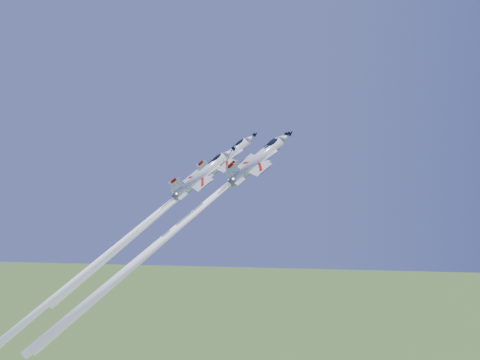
# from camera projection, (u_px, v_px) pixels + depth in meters

# --- Properties ---
(jet_lead) EXTENTS (43.99, 25.43, 46.42)m
(jet_lead) POSITION_uv_depth(u_px,v_px,m) (171.00, 231.00, 104.93)
(jet_lead) COLOR white
(jet_left) EXTENTS (36.45, 21.12, 37.77)m
(jet_left) POSITION_uv_depth(u_px,v_px,m) (164.00, 210.00, 109.17)
(jet_left) COLOR white
(jet_right) EXTENTS (39.85, 23.06, 41.70)m
(jet_right) POSITION_uv_depth(u_px,v_px,m) (177.00, 229.00, 95.68)
(jet_right) COLOR white
(jet_slot) EXTENTS (43.40, 25.10, 45.68)m
(jet_slot) POSITION_uv_depth(u_px,v_px,m) (111.00, 251.00, 99.45)
(jet_slot) COLOR white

